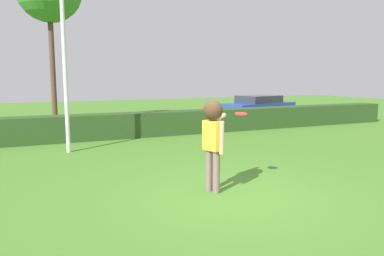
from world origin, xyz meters
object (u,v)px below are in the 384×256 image
(frisbee, at_px, (241,114))
(lamppost, at_px, (63,22))
(parked_car_blue, at_px, (259,106))
(person, at_px, (213,132))

(frisbee, bearing_deg, lamppost, 120.56)
(lamppost, bearing_deg, parked_car_blue, 27.27)
(frisbee, bearing_deg, person, -163.88)
(lamppost, relative_size, parked_car_blue, 1.57)
(person, relative_size, parked_car_blue, 0.41)
(person, bearing_deg, frisbee, 16.12)
(frisbee, distance_m, lamppost, 6.27)
(person, height_order, lamppost, lamppost)
(person, bearing_deg, parked_car_blue, 52.05)
(person, relative_size, frisbee, 7.10)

